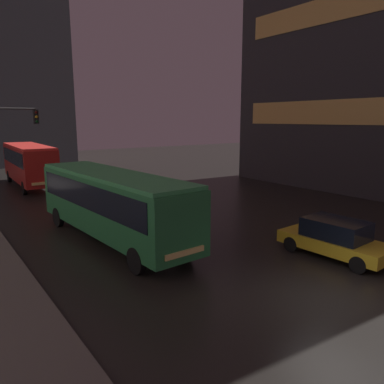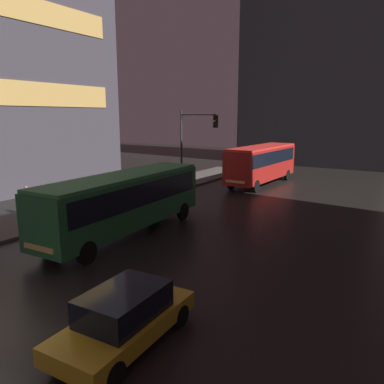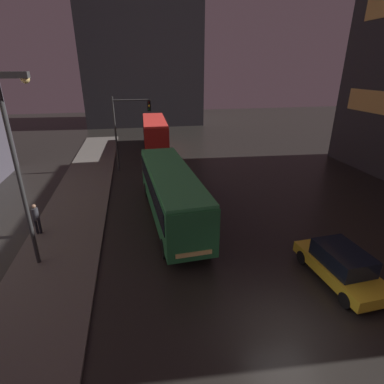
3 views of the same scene
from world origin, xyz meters
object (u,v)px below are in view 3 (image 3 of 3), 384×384
traffic_light_main (127,122)px  bus_far (155,131)px  car_taxi (341,265)px  street_lamp_sidewalk (18,148)px  bus_near (171,190)px  pedestrian_near (36,217)px

traffic_light_main → bus_far: bearing=68.2°
car_taxi → street_lamp_sidewalk: size_ratio=0.53×
bus_near → street_lamp_sidewalk: street_lamp_sidewalk is taller
car_taxi → traffic_light_main: bearing=-66.2°
bus_near → pedestrian_near: 7.55m
pedestrian_near → traffic_light_main: traffic_light_main is taller
pedestrian_near → traffic_light_main: size_ratio=0.27×
car_taxi → bus_far: bearing=-79.2°
traffic_light_main → bus_near: bearing=-76.8°
traffic_light_main → street_lamp_sidewalk: street_lamp_sidewalk is taller
car_taxi → street_lamp_sidewalk: (-13.00, 3.68, 4.85)m
bus_near → car_taxi: bus_near is taller
bus_far → traffic_light_main: size_ratio=1.54×
pedestrian_near → traffic_light_main: 12.40m
bus_near → street_lamp_sidewalk: size_ratio=1.29×
street_lamp_sidewalk → car_taxi: bearing=-15.8°
bus_far → street_lamp_sidewalk: (-6.95, -20.70, 3.53)m
bus_far → car_taxi: size_ratio=2.24×
bus_near → car_taxi: 9.66m
bus_far → pedestrian_near: (-7.87, -17.84, -0.93)m
traffic_light_main → street_lamp_sidewalk: bearing=-106.8°
bus_near → bus_far: (0.39, 17.28, 0.15)m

